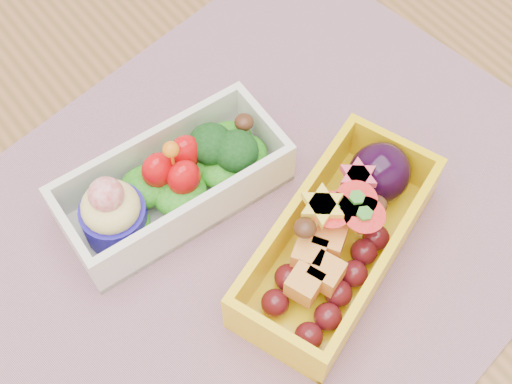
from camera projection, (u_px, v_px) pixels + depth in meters
table at (260, 292)px, 0.64m from camera, size 1.20×0.80×0.75m
placemat at (252, 226)px, 0.56m from camera, size 0.57×0.46×0.00m
bento_white at (172, 184)px, 0.55m from camera, size 0.18×0.09×0.07m
bento_yellow at (341, 236)px, 0.52m from camera, size 0.20×0.14×0.06m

